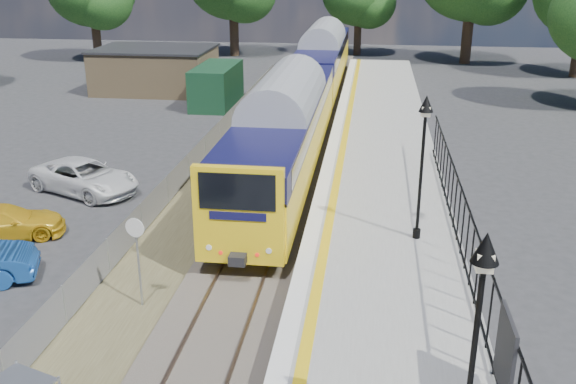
% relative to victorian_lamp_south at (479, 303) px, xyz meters
% --- Properties ---
extents(ground, '(120.00, 120.00, 0.00)m').
position_rel_victorian_lamp_south_xyz_m(ground, '(-5.50, 4.00, -4.30)').
color(ground, '#2D2D30').
rests_on(ground, ground).
extents(track_bed, '(5.90, 80.00, 0.29)m').
position_rel_victorian_lamp_south_xyz_m(track_bed, '(-5.97, 13.67, -4.21)').
color(track_bed, '#473F38').
rests_on(track_bed, ground).
extents(platform, '(5.00, 70.00, 0.90)m').
position_rel_victorian_lamp_south_xyz_m(platform, '(-1.30, 12.00, -3.85)').
color(platform, gray).
rests_on(platform, ground).
extents(platform_edge, '(0.90, 70.00, 0.01)m').
position_rel_victorian_lamp_south_xyz_m(platform_edge, '(-3.36, 12.00, -3.39)').
color(platform_edge, silver).
rests_on(platform_edge, platform).
extents(victorian_lamp_south, '(0.44, 0.44, 4.60)m').
position_rel_victorian_lamp_south_xyz_m(victorian_lamp_south, '(0.00, 0.00, 0.00)').
color(victorian_lamp_south, black).
rests_on(victorian_lamp_south, platform).
extents(victorian_lamp_north, '(0.44, 0.44, 4.60)m').
position_rel_victorian_lamp_south_xyz_m(victorian_lamp_north, '(-0.20, 10.00, 0.00)').
color(victorian_lamp_north, black).
rests_on(victorian_lamp_north, platform).
extents(palisade_fence, '(0.12, 26.00, 2.00)m').
position_rel_victorian_lamp_south_xyz_m(palisade_fence, '(1.05, 6.24, -2.46)').
color(palisade_fence, black).
rests_on(palisade_fence, platform).
extents(wire_fence, '(0.06, 52.00, 1.20)m').
position_rel_victorian_lamp_south_xyz_m(wire_fence, '(-9.70, 16.00, -3.70)').
color(wire_fence, '#999EA3').
rests_on(wire_fence, ground).
extents(outbuilding, '(10.80, 10.10, 3.12)m').
position_rel_victorian_lamp_south_xyz_m(outbuilding, '(-16.41, 35.21, -2.78)').
color(outbuilding, '#937953').
rests_on(outbuilding, ground).
extents(train, '(2.82, 40.83, 3.51)m').
position_rel_victorian_lamp_south_xyz_m(train, '(-5.50, 28.21, -1.96)').
color(train, yellow).
rests_on(train, ground).
extents(speed_sign, '(0.55, 0.13, 2.74)m').
position_rel_victorian_lamp_south_xyz_m(speed_sign, '(-8.00, 6.16, -2.44)').
color(speed_sign, '#999EA3').
rests_on(speed_sign, ground).
extents(car_yellow, '(4.42, 3.12, 1.19)m').
position_rel_victorian_lamp_south_xyz_m(car_yellow, '(-14.40, 10.08, -3.70)').
color(car_yellow, gold).
rests_on(car_yellow, ground).
extents(car_white, '(5.39, 4.05, 1.36)m').
position_rel_victorian_lamp_south_xyz_m(car_white, '(-13.56, 14.89, -3.62)').
color(car_white, silver).
rests_on(car_white, ground).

